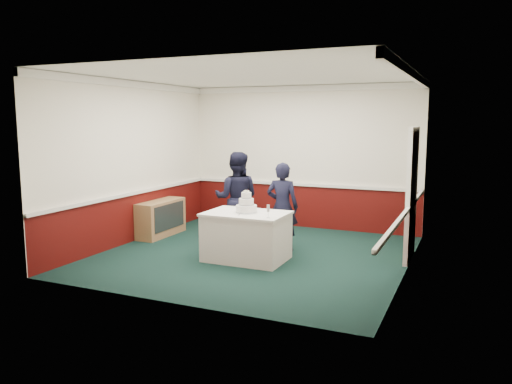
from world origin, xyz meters
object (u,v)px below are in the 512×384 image
at_px(cake_knife, 239,214).
at_px(champagne_flute, 268,209).
at_px(cake_table, 246,236).
at_px(person_woman, 282,207).
at_px(person_man, 237,198).
at_px(wedding_cake, 246,206).
at_px(sideboard, 161,218).

height_order(cake_knife, champagne_flute, champagne_flute).
xyz_separation_m(cake_table, champagne_flute, (0.50, -0.28, 0.53)).
height_order(cake_table, champagne_flute, champagne_flute).
height_order(champagne_flute, person_woman, person_woman).
bearing_deg(person_man, cake_knife, 102.13).
bearing_deg(cake_table, champagne_flute, -29.25).
distance_m(cake_knife, person_woman, 1.07).
bearing_deg(wedding_cake, cake_table, -90.00).
distance_m(cake_table, cake_knife, 0.44).
distance_m(cake_table, person_man, 1.19).
distance_m(person_man, person_woman, 0.95).
bearing_deg(person_man, champagne_flute, 117.36).
distance_m(wedding_cake, champagne_flute, 0.57).
height_order(cake_knife, person_woman, person_woman).
height_order(sideboard, champagne_flute, champagne_flute).
bearing_deg(person_woman, sideboard, -6.78).
bearing_deg(cake_knife, person_man, 100.48).
xyz_separation_m(cake_knife, champagne_flute, (0.53, -0.08, 0.14)).
relative_size(sideboard, cake_knife, 5.45).
bearing_deg(wedding_cake, person_woman, 68.81).
bearing_deg(person_man, person_woman, 158.08).
bearing_deg(sideboard, champagne_flute, -22.99).
bearing_deg(wedding_cake, cake_knife, -98.53).
height_order(wedding_cake, person_man, person_man).
relative_size(champagne_flute, person_woman, 0.13).
xyz_separation_m(sideboard, person_woman, (2.61, -0.09, 0.43)).
height_order(cake_table, person_man, person_man).
xyz_separation_m(wedding_cake, person_man, (-0.62, 0.91, -0.05)).
bearing_deg(champagne_flute, person_man, 133.24).
bearing_deg(cake_knife, sideboard, 136.44).
height_order(sideboard, wedding_cake, wedding_cake).
bearing_deg(sideboard, wedding_cake, -21.54).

